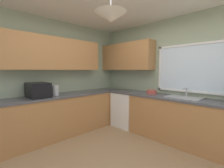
# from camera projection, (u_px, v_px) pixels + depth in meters

# --- Properties ---
(ground_plane) EXTENTS (8.47, 8.47, 0.00)m
(ground_plane) POSITION_uv_depth(u_px,v_px,m) (111.00, 167.00, 2.31)
(ground_plane) COLOR #997A56
(room_shell) EXTENTS (3.97, 3.82, 2.65)m
(room_shell) POSITION_uv_depth(u_px,v_px,m) (102.00, 50.00, 3.12)
(room_shell) COLOR #9EAD8E
(room_shell) RESTS_ON ground_plane
(counter_run_left) EXTENTS (0.65, 3.43, 0.91)m
(counter_run_left) POSITION_uv_depth(u_px,v_px,m) (60.00, 115.00, 3.42)
(counter_run_left) COLOR #AD7542
(counter_run_left) RESTS_ON ground_plane
(counter_run_back) EXTENTS (3.06, 0.65, 0.91)m
(counter_run_back) POSITION_uv_depth(u_px,v_px,m) (171.00, 118.00, 3.20)
(counter_run_back) COLOR #AD7542
(counter_run_back) RESTS_ON ground_plane
(dishwasher) EXTENTS (0.60, 0.60, 0.86)m
(dishwasher) POSITION_uv_depth(u_px,v_px,m) (127.00, 109.00, 4.01)
(dishwasher) COLOR white
(dishwasher) RESTS_ON ground_plane
(microwave) EXTENTS (0.48, 0.36, 0.29)m
(microwave) POSITION_uv_depth(u_px,v_px,m) (38.00, 90.00, 3.06)
(microwave) COLOR black
(microwave) RESTS_ON counter_run_left
(kettle) EXTENTS (0.14, 0.14, 0.22)m
(kettle) POSITION_uv_depth(u_px,v_px,m) (55.00, 90.00, 3.29)
(kettle) COLOR #B7B7BC
(kettle) RESTS_ON counter_run_left
(sink_assembly) EXTENTS (0.63, 0.40, 0.19)m
(sink_assembly) POSITION_uv_depth(u_px,v_px,m) (183.00, 97.00, 3.00)
(sink_assembly) COLOR #9EA0A5
(sink_assembly) RESTS_ON counter_run_back
(bowl) EXTENTS (0.22, 0.22, 0.09)m
(bowl) POSITION_uv_depth(u_px,v_px,m) (152.00, 92.00, 3.49)
(bowl) COLOR #B74C42
(bowl) RESTS_ON counter_run_back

